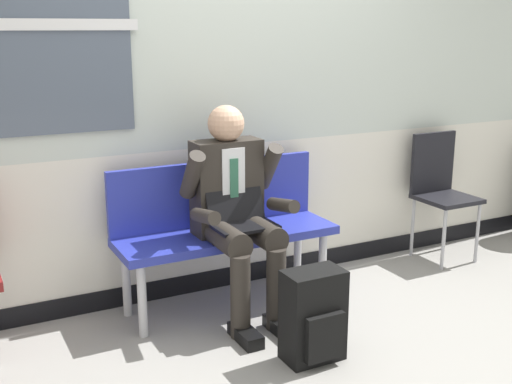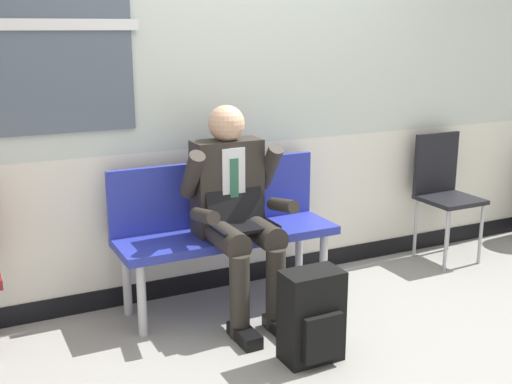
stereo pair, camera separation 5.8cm
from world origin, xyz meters
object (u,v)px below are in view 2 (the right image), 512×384
object	(u,v)px
folding_chair	(443,185)
backpack	(312,317)
person_seated	(236,208)
bench_with_person	(223,221)

from	to	relation	value
folding_chair	backpack	bearing A→B (deg)	-151.49
person_seated	backpack	bearing A→B (deg)	-80.44
bench_with_person	backpack	size ratio (longest dim) A/B	2.77
bench_with_person	backpack	world-z (taller)	bench_with_person
bench_with_person	person_seated	xyz separation A→B (m)	(0.00, -0.20, 0.13)
bench_with_person	person_seated	distance (m)	0.24
person_seated	folding_chair	size ratio (longest dim) A/B	1.34
bench_with_person	person_seated	world-z (taller)	person_seated
backpack	folding_chair	world-z (taller)	folding_chair
person_seated	folding_chair	distance (m)	1.76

